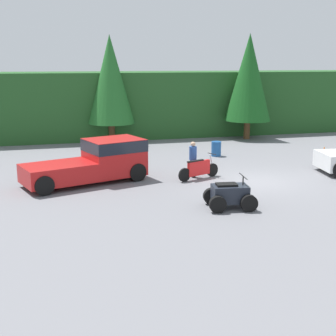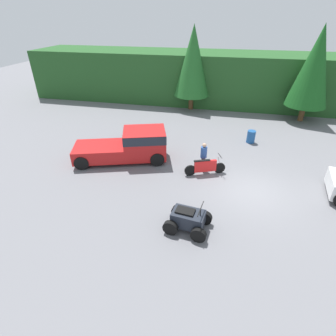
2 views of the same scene
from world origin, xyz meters
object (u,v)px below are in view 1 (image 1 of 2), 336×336
at_px(dirt_bike, 199,169).
at_px(rider_person, 193,158).
at_px(quad_atv, 230,195).
at_px(steel_barrel, 216,149).
at_px(traffic_cone, 324,151).
at_px(pickup_truck_red, 97,160).

height_order(dirt_bike, rider_person, rider_person).
height_order(quad_atv, rider_person, rider_person).
bearing_deg(steel_barrel, traffic_cone, -13.15).
distance_m(dirt_bike, steel_barrel, 5.79).
bearing_deg(rider_person, quad_atv, -104.86).
xyz_separation_m(pickup_truck_red, steel_barrel, (7.53, 4.30, -0.58)).
bearing_deg(pickup_truck_red, traffic_cone, -6.68).
relative_size(quad_atv, steel_barrel, 2.29).
distance_m(pickup_truck_red, steel_barrel, 8.69).
relative_size(pickup_truck_red, rider_person, 3.40).
distance_m(rider_person, steel_barrel, 5.54).
distance_m(quad_atv, traffic_cone, 12.48).
bearing_deg(steel_barrel, rider_person, -122.33).
height_order(pickup_truck_red, quad_atv, pickup_truck_red).
bearing_deg(traffic_cone, steel_barrel, 166.85).
height_order(pickup_truck_red, traffic_cone, pickup_truck_red).
xyz_separation_m(dirt_bike, quad_atv, (-0.27, -4.62, 0.02)).
relative_size(dirt_bike, traffic_cone, 4.13).
distance_m(dirt_bike, traffic_cone, 9.81).
relative_size(pickup_truck_red, steel_barrel, 6.81).
bearing_deg(dirt_bike, steel_barrel, 39.45).
relative_size(traffic_cone, steel_barrel, 0.62).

